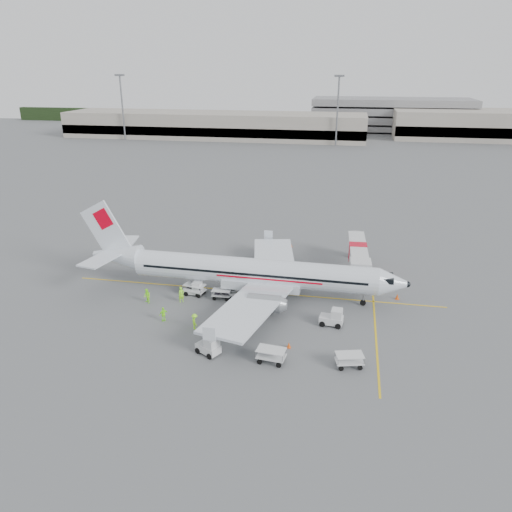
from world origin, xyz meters
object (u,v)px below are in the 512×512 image
object	(u,v)px
tug_aft	(193,288)
aircraft	(254,255)
tug_mid	(208,345)
tug_fore	(331,317)
jet_bridge	(357,258)
belt_loader	(240,289)

from	to	relation	value
tug_aft	aircraft	bearing A→B (deg)	11.24
aircraft	tug_mid	xyz separation A→B (m)	(-1.78, -13.14, -4.23)
tug_fore	tug_aft	size ratio (longest dim) A/B	1.13
jet_bridge	aircraft	bearing A→B (deg)	-144.27
aircraft	tug_aft	xyz separation A→B (m)	(-6.99, -1.10, -4.28)
jet_bridge	tug_mid	xyz separation A→B (m)	(-13.51, -22.52, -1.06)
aircraft	jet_bridge	bearing A→B (deg)	39.95
belt_loader	aircraft	bearing A→B (deg)	49.64
tug_mid	tug_aft	size ratio (longest dim) A/B	1.06
jet_bridge	tug_mid	world-z (taller)	jet_bridge
jet_bridge	tug_aft	size ratio (longest dim) A/B	6.97
tug_fore	belt_loader	bearing A→B (deg)	163.48
tug_mid	tug_fore	bearing A→B (deg)	63.48
aircraft	tug_mid	bearing A→B (deg)	-96.41
aircraft	jet_bridge	size ratio (longest dim) A/B	2.52
jet_bridge	tug_fore	size ratio (longest dim) A/B	6.18
belt_loader	tug_fore	size ratio (longest dim) A/B	1.84
aircraft	jet_bridge	world-z (taller)	aircraft
tug_mid	tug_aft	distance (m)	13.13
belt_loader	tug_mid	size ratio (longest dim) A/B	1.95
jet_bridge	belt_loader	world-z (taller)	jet_bridge
tug_fore	tug_mid	xyz separation A→B (m)	(-10.97, -7.66, -0.05)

